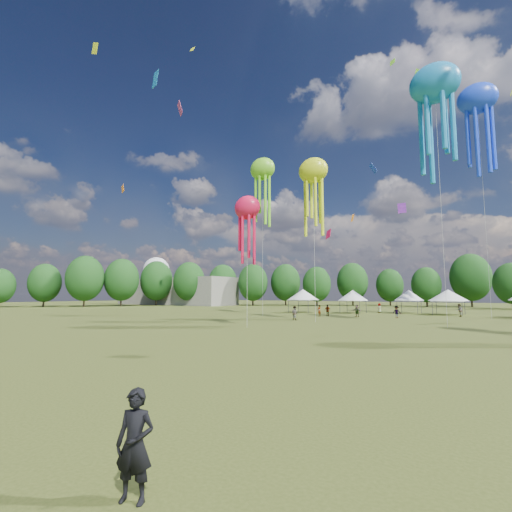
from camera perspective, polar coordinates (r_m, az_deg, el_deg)
The scene contains 10 objects.
ground at distance 14.07m, azimuth -26.47°, elevation -18.65°, with size 300.00×300.00×0.00m, color #384416.
observer_main at distance 6.77m, azimuth -18.46°, elevation -26.21°, with size 0.63×0.41×1.72m, color black.
spectator_near at distance 45.96m, azimuth 6.06°, elevation -8.89°, with size 0.84×0.65×1.73m, color gray.
spectators_far at distance 53.94m, azimuth 20.70°, elevation -8.13°, with size 23.86×27.40×1.81m.
festival_tents at distance 63.28m, azimuth 21.69°, elevation -5.68°, with size 37.21×12.64×4.32m.
show_kites at distance 47.87m, azimuth 21.95°, elevation 15.86°, with size 40.16×29.36×31.70m.
small_kites at distance 59.15m, azimuth 16.72°, elevation 22.23°, with size 77.29×57.26×43.67m.
treeline at distance 71.20m, azimuth 21.50°, elevation -2.89°, with size 201.57×95.24×13.43m.
hangar at distance 115.11m, azimuth -12.55°, elevation -5.45°, with size 40.00×12.00×8.00m, color gray.
radome at distance 131.22m, azimuth -15.37°, elevation -2.81°, with size 9.00×9.00×16.00m.
Camera 1 is at (11.86, -6.85, 3.23)m, focal length 25.54 mm.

